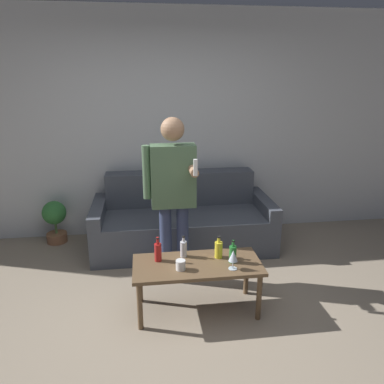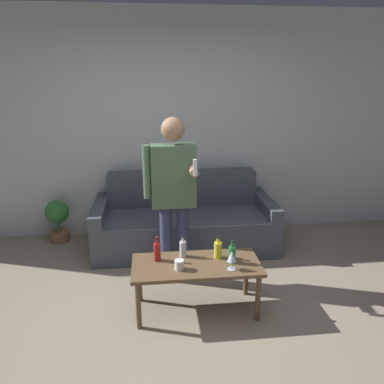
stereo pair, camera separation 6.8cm
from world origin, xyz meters
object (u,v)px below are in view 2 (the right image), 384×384
at_px(couch, 184,221).
at_px(bottle_orange, 157,251).
at_px(person_standing_front, 173,189).
at_px(coffee_table, 196,269).

bearing_deg(couch, bottle_orange, -105.48).
height_order(bottle_orange, person_standing_front, person_standing_front).
bearing_deg(bottle_orange, couch, 74.52).
bearing_deg(person_standing_front, coffee_table, -74.25).
relative_size(couch, bottle_orange, 9.54).
xyz_separation_m(coffee_table, bottle_orange, (-0.32, 0.09, 0.14)).
distance_m(couch, person_standing_front, 1.03).
height_order(couch, bottle_orange, couch).
xyz_separation_m(couch, coffee_table, (-0.02, -1.32, 0.10)).
relative_size(couch, person_standing_front, 1.28).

